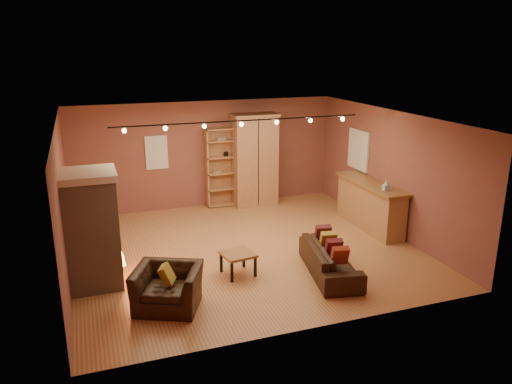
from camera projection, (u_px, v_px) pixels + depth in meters
name	position (u px, v px, depth m)	size (l,w,h in m)	color
floor	(245.00, 249.00, 10.62)	(7.00, 7.00, 0.00)	#975D35
ceiling	(244.00, 118.00, 9.82)	(7.00, 7.00, 0.00)	brown
back_wall	(206.00, 154.00, 13.15)	(7.00, 0.02, 2.80)	brown
left_wall	(63.00, 204.00, 9.10)	(0.02, 6.50, 2.80)	brown
right_wall	(391.00, 172.00, 11.34)	(0.02, 6.50, 2.80)	brown
fireplace	(92.00, 229.00, 8.80)	(1.01, 0.98, 2.12)	tan
back_window	(157.00, 153.00, 12.67)	(0.56, 0.04, 0.86)	white
bookcase	(221.00, 166.00, 13.27)	(0.86, 0.34, 2.11)	tan
armoire	(254.00, 160.00, 13.31)	(1.21, 0.69, 2.46)	tan
bar_counter	(370.00, 205.00, 11.74)	(0.62, 2.33, 1.11)	#AD7D4F
tissue_box	(386.00, 186.00, 10.96)	(0.12, 0.12, 0.22)	#89B6DB
right_window	(358.00, 150.00, 12.52)	(0.05, 0.90, 1.00)	white
loveseat	(330.00, 254.00, 9.41)	(0.93, 2.02, 0.79)	black
armchair	(167.00, 281.00, 8.19)	(1.26, 1.07, 0.93)	black
coffee_table	(238.00, 256.00, 9.38)	(0.66, 0.66, 0.44)	#8F5F34
track_rail	(241.00, 123.00, 10.03)	(5.20, 0.09, 0.13)	black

